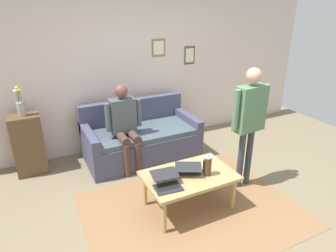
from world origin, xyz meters
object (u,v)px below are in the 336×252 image
at_px(coffee_table, 189,178).
at_px(laptop_center, 188,169).
at_px(side_shelf, 28,145).
at_px(person_seated, 125,123).
at_px(person_standing, 250,114).
at_px(flower_vase, 20,105).
at_px(laptop_left, 167,183).
at_px(french_press, 208,166).
at_px(couch, 141,139).

bearing_deg(coffee_table, laptop_center, -99.75).
relative_size(coffee_table, side_shelf, 1.20).
height_order(coffee_table, person_seated, person_seated).
distance_m(side_shelf, person_standing, 3.14).
height_order(coffee_table, flower_vase, flower_vase).
bearing_deg(person_standing, coffee_table, 5.56).
height_order(laptop_center, person_seated, person_seated).
relative_size(laptop_left, flower_vase, 0.87).
bearing_deg(side_shelf, laptop_left, 125.53).
bearing_deg(french_press, laptop_left, -0.13).
bearing_deg(couch, coffee_table, 91.21).
bearing_deg(laptop_center, laptop_left, 22.59).
height_order(coffee_table, person_standing, person_standing).
distance_m(person_standing, person_seated, 1.77).
relative_size(french_press, side_shelf, 0.30).
distance_m(laptop_left, flower_vase, 2.34).
bearing_deg(laptop_center, side_shelf, -45.47).
bearing_deg(person_seated, french_press, 111.41).
bearing_deg(side_shelf, french_press, 135.04).
distance_m(flower_vase, person_seated, 1.44).
xyz_separation_m(couch, person_seated, (0.32, 0.23, 0.42)).
relative_size(side_shelf, person_seated, 0.70).
xyz_separation_m(laptop_center, french_press, (-0.18, 0.15, 0.08)).
relative_size(laptop_left, french_press, 1.31).
bearing_deg(person_seated, couch, -144.89).
height_order(laptop_left, person_standing, person_standing).
bearing_deg(french_press, laptop_center, -39.80).
height_order(french_press, side_shelf, side_shelf).
bearing_deg(person_standing, flower_vase, -32.81).
bearing_deg(couch, laptop_center, 91.58).
height_order(couch, coffee_table, couch).
relative_size(coffee_table, person_standing, 0.66).
distance_m(coffee_table, person_standing, 1.12).
bearing_deg(coffee_table, french_press, 151.95).
bearing_deg(couch, laptop_left, 78.92).
bearing_deg(coffee_table, person_seated, -74.54).
bearing_deg(french_press, side_shelf, -44.96).
distance_m(laptop_center, french_press, 0.25).
bearing_deg(french_press, person_seated, -68.59).
bearing_deg(laptop_left, couch, -101.08).
xyz_separation_m(person_standing, person_seated, (1.27, -1.19, -0.32)).
bearing_deg(flower_vase, laptop_center, 134.54).
bearing_deg(side_shelf, person_standing, 147.19).
bearing_deg(laptop_center, person_standing, -177.49).
relative_size(laptop_center, person_standing, 0.25).
height_order(laptop_left, side_shelf, side_shelf).
bearing_deg(couch, person_seated, 35.11).
distance_m(flower_vase, person_standing, 3.08).
distance_m(side_shelf, flower_vase, 0.60).
height_order(french_press, person_standing, person_standing).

